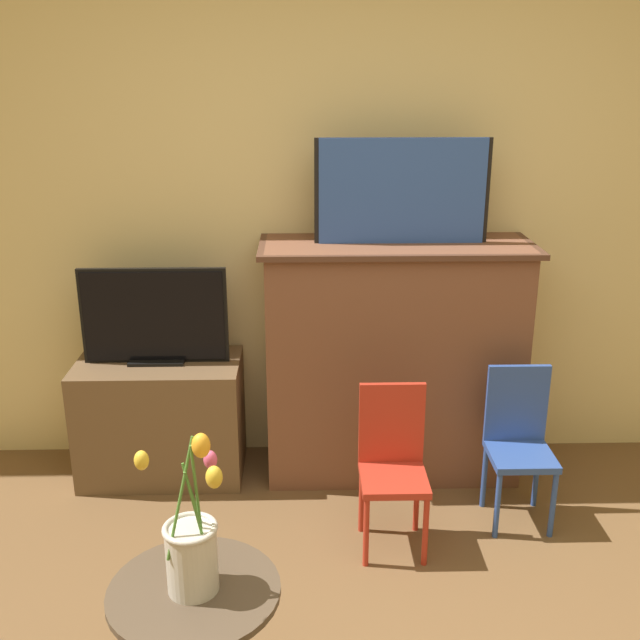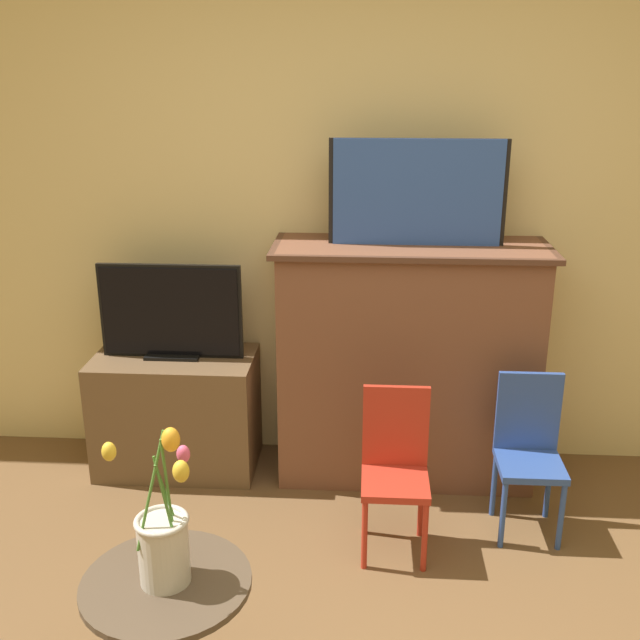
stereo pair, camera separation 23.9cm
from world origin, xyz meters
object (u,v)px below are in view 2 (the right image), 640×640
Objects in this scene: vase_tulips at (164,539)px; tv_monitor at (171,313)px; painting at (417,193)px; chair_blue at (529,446)px; chair_red at (395,462)px.

tv_monitor is at bearing 103.60° from vase_tulips.
vase_tulips is (-0.75, -1.64, -0.69)m from painting.
vase_tulips is (-1.24, -1.20, 0.32)m from chair_blue.
chair_red is at bearing -162.75° from chair_blue.
vase_tulips reaches higher than chair_blue.
painting reaches higher than chair_red.
vase_tulips is at bearing -136.06° from chair_blue.
chair_red is 1.47× the size of vase_tulips.
painting is at bearing 82.28° from chair_red.
painting is 1.66× the size of vase_tulips.
chair_blue is 1.76m from vase_tulips.
tv_monitor reaches higher than chair_red.
chair_blue is at bearing 17.25° from chair_red.
painting is 1.13× the size of chair_blue.
painting reaches higher than chair_blue.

